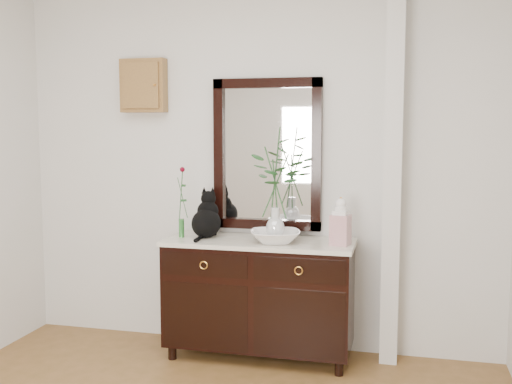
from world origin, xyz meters
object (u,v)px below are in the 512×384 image
(cat, at_px, (206,214))
(lotus_bowl, at_px, (275,237))
(sideboard, at_px, (259,292))
(ginger_jar, at_px, (341,221))

(cat, height_order, lotus_bowl, cat)
(sideboard, distance_m, ginger_jar, 0.79)
(sideboard, bearing_deg, cat, 177.06)
(cat, relative_size, lotus_bowl, 0.98)
(cat, bearing_deg, sideboard, -5.93)
(sideboard, relative_size, ginger_jar, 4.06)
(lotus_bowl, bearing_deg, cat, 170.63)
(sideboard, xyz_separation_m, cat, (-0.40, 0.02, 0.54))
(cat, xyz_separation_m, ginger_jar, (0.97, -0.06, -0.00))
(sideboard, xyz_separation_m, lotus_bowl, (0.13, -0.07, 0.42))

